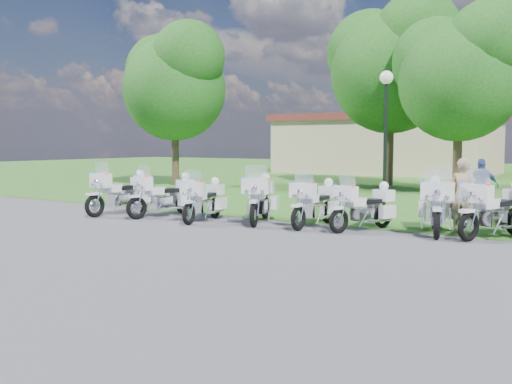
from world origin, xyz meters
The scene contains 17 objects.
ground centered at (0.00, 0.00, 0.00)m, with size 100.00×100.00×0.00m, color #515256.
grass_lawn centered at (0.00, 27.00, 0.00)m, with size 100.00×48.00×0.01m, color #306520.
motorcycle_0 centered at (-4.25, 1.71, 0.67)m, with size 0.84×2.38×1.60m.
motorcycle_1 centered at (-2.77, 2.02, 0.64)m, with size 1.11×2.23×1.53m.
motorcycle_2 centered at (-1.24, 1.92, 0.59)m, with size 0.95×2.09×1.42m.
motorcycle_3 centered at (0.21, 2.52, 0.65)m, with size 1.33×2.19×1.57m.
motorcycle_4 centered at (1.79, 2.70, 0.61)m, with size 0.72×2.18×1.47m.
motorcycle_5 centered at (3.08, 2.79, 0.60)m, with size 1.16×2.03×1.43m.
motorcycle_6 centered at (4.65, 3.30, 0.67)m, with size 1.25×2.32×1.61m.
motorcycle_7 centered at (5.98, 3.41, 0.66)m, with size 1.36×2.21×1.58m.
lamp_post centered at (1.61, 7.89, 3.36)m, with size 0.44×0.44×4.48m.
tree_0 centered at (-10.69, 11.34, 5.26)m, with size 5.96×5.09×7.95m.
tree_1 centered at (-1.66, 16.99, 6.07)m, with size 6.88×5.87×9.18m.
tree_2 centered at (2.32, 14.18, 5.13)m, with size 5.81×4.96×7.75m.
building_west centered at (-6.00, 28.00, 2.07)m, with size 14.56×8.32×4.10m.
bystander_a centered at (5.20, 3.50, 0.89)m, with size 0.65×0.43×1.78m, color #9A8B68.
bystander_c centered at (4.69, 7.85, 0.83)m, with size 0.97×0.40×1.65m, color #3A488C.
Camera 1 is at (8.53, -10.20, 2.15)m, focal length 40.00 mm.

